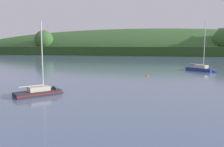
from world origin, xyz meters
The scene contains 4 objects.
far_shoreline_hill centered at (-20.99, 211.21, 0.42)m, with size 440.24×151.21×42.01m.
sailboat_midwater_white centered at (-0.14, 30.30, 0.21)m, with size 6.08×7.31×11.62m.
sailboat_far_left centered at (23.47, 71.03, 0.24)m, with size 8.60×7.45×15.05m.
mooring_buoy_far_upstream centered at (10.65, 55.81, 0.00)m, with size 0.65×0.65×0.73m.
Camera 1 is at (20.10, 0.31, 7.33)m, focal length 38.97 mm.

